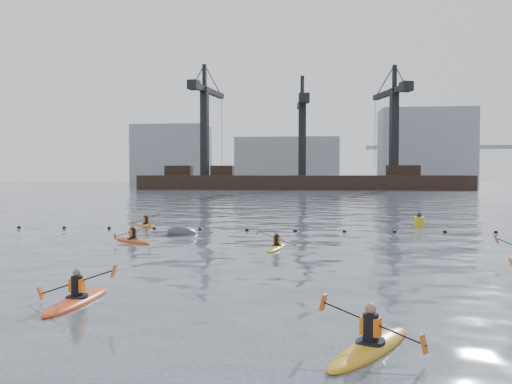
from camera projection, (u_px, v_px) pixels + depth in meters
The scene contains 11 objects.
ground at pixel (216, 346), 11.20m from camera, with size 400.00×400.00×0.00m, color #333C4B.
float_line at pixel (271, 230), 33.66m from camera, with size 33.24×0.73×0.24m.
barge_pier at pixel (301, 181), 120.53m from camera, with size 72.00×19.30×29.50m.
skyline at pixel (312, 154), 160.07m from camera, with size 141.00×28.00×22.00m.
kayaker_0 at pixel (77, 300), 14.91m from camera, with size 2.34×3.44×1.24m.
kayaker_1 at pixel (370, 346), 10.91m from camera, with size 2.34×3.29×1.14m.
kayaker_2 at pixel (133, 240), 28.25m from camera, with size 2.81×2.58×1.02m.
kayaker_3 at pixel (277, 247), 25.68m from camera, with size 1.97×2.94×1.05m.
kayaker_5 at pixel (146, 225), 36.50m from camera, with size 2.44×2.73×1.06m.
mooring_buoy at pixel (183, 234), 31.75m from camera, with size 1.98×1.17×0.99m, color #3C3E41.
nav_buoy at pixel (419, 222), 36.19m from camera, with size 0.63×0.63×1.15m.
Camera 1 is at (1.95, -10.94, 3.59)m, focal length 38.00 mm.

